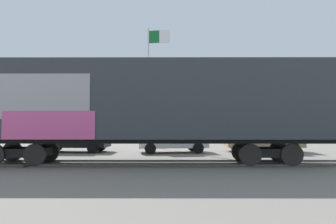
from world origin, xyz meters
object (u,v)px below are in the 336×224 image
freight_car (144,103)px  parked_car_white (172,139)px  parked_car_black (74,139)px  flagpole (153,68)px  parked_car_tan (261,137)px

freight_car → parked_car_white: freight_car is taller
freight_car → parked_car_black: (-4.69, 5.28, -1.81)m
flagpole → parked_car_tan: flagpole is taller
parked_car_white → parked_car_tan: bearing=4.2°
parked_car_black → parked_car_tan: bearing=-0.0°
flagpole → parked_car_black: size_ratio=2.14×
parked_car_white → parked_car_black: bearing=176.1°
flagpole → parked_car_white: flagpole is taller
freight_car → parked_car_tan: size_ratio=3.51×
freight_car → parked_car_tan: freight_car is taller
parked_car_black → parked_car_white: (6.06, -0.41, -0.04)m
parked_car_tan → freight_car: bearing=-142.8°
parked_car_black → parked_car_tan: size_ratio=0.92×
flagpole → parked_car_black: flagpole is taller
parked_car_black → parked_car_white: bearing=-3.9°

